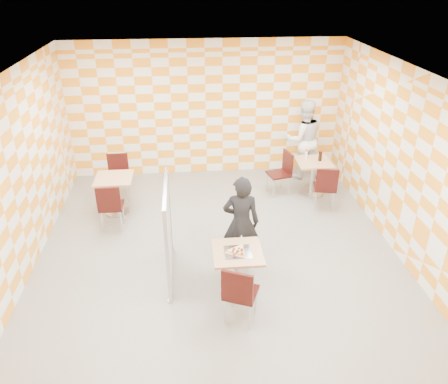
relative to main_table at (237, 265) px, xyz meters
name	(u,v)px	position (x,y,z in m)	size (l,w,h in m)	color
room_shell	(216,163)	(-0.19, 1.40, 0.99)	(7.00, 7.00, 7.00)	gray
main_table	(237,265)	(0.00, 0.00, 0.00)	(0.70, 0.70, 0.75)	tan
second_table	(313,172)	(1.95, 3.01, 0.00)	(0.70, 0.70, 0.75)	tan
empty_table	(115,189)	(-2.06, 2.61, 0.00)	(0.70, 0.70, 0.75)	tan
chair_main_front	(239,292)	(-0.05, -0.61, 0.04)	(0.55, 0.56, 0.92)	black
chair_second_front	(326,185)	(2.01, 2.32, 0.04)	(0.50, 0.51, 0.92)	black
chair_second_side	(283,170)	(1.33, 3.11, 0.04)	(0.52, 0.51, 0.92)	black
chair_empty_near	(110,204)	(-2.06, 1.94, 0.04)	(0.43, 0.44, 0.92)	black
chair_empty_far	(118,173)	(-2.07, 3.27, 0.04)	(0.43, 0.44, 0.92)	black
partition	(168,232)	(-0.98, 0.53, 0.28)	(0.08, 1.38, 1.55)	white
man_dark	(241,223)	(0.14, 0.71, 0.28)	(0.57, 0.38, 1.57)	black
man_white	(303,139)	(1.94, 3.91, 0.39)	(0.87, 0.68, 1.79)	white
pizza_on_foil	(238,251)	(0.00, -0.02, 0.26)	(0.40, 0.40, 0.04)	silver
sport_bottle	(306,155)	(1.81, 3.16, 0.33)	(0.06, 0.06, 0.20)	white
soda_bottle	(320,156)	(2.07, 3.03, 0.34)	(0.07, 0.07, 0.23)	black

